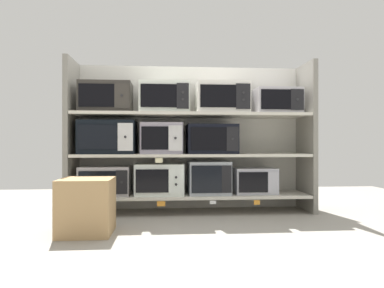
% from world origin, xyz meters
% --- Properties ---
extents(ground, '(6.39, 6.00, 0.02)m').
position_xyz_m(ground, '(0.00, -1.00, -0.01)').
color(ground, gray).
extents(back_panel, '(2.59, 0.04, 1.56)m').
position_xyz_m(back_panel, '(0.00, 0.26, 0.78)').
color(back_panel, beige).
rests_on(back_panel, ground).
extents(upright_left, '(0.05, 0.47, 1.56)m').
position_xyz_m(upright_left, '(-1.22, 0.00, 0.78)').
color(upright_left, gray).
rests_on(upright_left, ground).
extents(upright_right, '(0.05, 0.47, 1.56)m').
position_xyz_m(upright_right, '(1.22, 0.00, 0.78)').
color(upright_right, gray).
rests_on(upright_right, ground).
extents(shelf_0, '(2.39, 0.47, 0.03)m').
position_xyz_m(shelf_0, '(0.00, 0.00, 0.17)').
color(shelf_0, beige).
rests_on(shelf_0, ground).
extents(microwave_0, '(0.50, 0.35, 0.29)m').
position_xyz_m(microwave_0, '(-0.88, -0.00, 0.33)').
color(microwave_0, '#BCB6B8').
rests_on(microwave_0, shelf_0).
extents(microwave_1, '(0.49, 0.42, 0.32)m').
position_xyz_m(microwave_1, '(-0.34, -0.00, 0.35)').
color(microwave_1, silver).
rests_on(microwave_1, shelf_0).
extents(microwave_2, '(0.42, 0.39, 0.34)m').
position_xyz_m(microwave_2, '(0.18, -0.00, 0.36)').
color(microwave_2, '#9DA4AD').
rests_on(microwave_2, shelf_0).
extents(microwave_3, '(0.43, 0.34, 0.27)m').
position_xyz_m(microwave_3, '(0.66, -0.00, 0.32)').
color(microwave_3, '#B2B3BE').
rests_on(microwave_3, shelf_0).
extents(price_tag_0, '(0.08, 0.00, 0.05)m').
position_xyz_m(price_tag_0, '(-0.32, -0.24, 0.13)').
color(price_tag_0, orange).
extents(price_tag_1, '(0.06, 0.00, 0.03)m').
position_xyz_m(price_tag_1, '(0.19, -0.24, 0.14)').
color(price_tag_1, white).
extents(price_tag_2, '(0.06, 0.00, 0.05)m').
position_xyz_m(price_tag_2, '(0.62, -0.24, 0.13)').
color(price_tag_2, orange).
extents(shelf_1, '(2.39, 0.47, 0.03)m').
position_xyz_m(shelf_1, '(0.00, 0.00, 0.59)').
color(shelf_1, beige).
extents(microwave_4, '(0.56, 0.42, 0.34)m').
position_xyz_m(microwave_4, '(-0.86, -0.00, 0.77)').
color(microwave_4, black).
rests_on(microwave_4, shelf_1).
extents(microwave_5, '(0.43, 0.35, 0.32)m').
position_xyz_m(microwave_5, '(-0.31, -0.00, 0.76)').
color(microwave_5, '#A49CAF').
rests_on(microwave_5, shelf_1).
extents(microwave_6, '(0.51, 0.44, 0.30)m').
position_xyz_m(microwave_6, '(0.20, -0.00, 0.76)').
color(microwave_6, black).
rests_on(microwave_6, shelf_1).
extents(price_tag_3, '(0.07, 0.00, 0.05)m').
position_xyz_m(price_tag_3, '(-0.34, -0.24, 0.55)').
color(price_tag_3, beige).
extents(shelf_2, '(2.39, 0.47, 0.03)m').
position_xyz_m(shelf_2, '(0.00, 0.00, 1.01)').
color(shelf_2, beige).
extents(microwave_7, '(0.51, 0.36, 0.31)m').
position_xyz_m(microwave_7, '(-0.88, -0.00, 1.18)').
color(microwave_7, '#34302B').
rests_on(microwave_7, shelf_2).
extents(microwave_8, '(0.50, 0.36, 0.32)m').
position_xyz_m(microwave_8, '(-0.29, -0.00, 1.18)').
color(microwave_8, silver).
rests_on(microwave_8, shelf_2).
extents(microwave_9, '(0.53, 0.38, 0.32)m').
position_xyz_m(microwave_9, '(0.31, -0.00, 1.18)').
color(microwave_9, silver).
rests_on(microwave_9, shelf_2).
extents(microwave_10, '(0.47, 0.37, 0.26)m').
position_xyz_m(microwave_10, '(0.90, -0.00, 1.16)').
color(microwave_10, '#BDB9BF').
rests_on(microwave_10, shelf_2).
extents(shipping_carton, '(0.40, 0.40, 0.43)m').
position_xyz_m(shipping_carton, '(-0.89, -0.82, 0.22)').
color(shipping_carton, tan).
rests_on(shipping_carton, ground).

